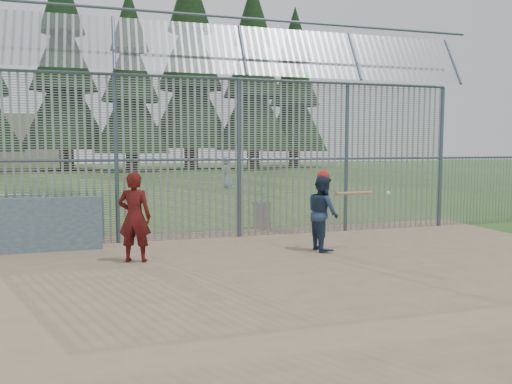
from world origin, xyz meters
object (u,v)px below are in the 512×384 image
object	(u,v)px
dugout_wall	(42,225)
onlooker	(135,217)
batter	(323,213)
trash_can	(262,215)

from	to	relation	value
dugout_wall	onlooker	distance (m)	2.43
batter	trash_can	world-z (taller)	batter
onlooker	trash_can	xyz separation A→B (m)	(3.68, 3.25, -0.54)
dugout_wall	onlooker	size ratio (longest dim) A/B	1.38
dugout_wall	batter	world-z (taller)	batter
batter	onlooker	size ratio (longest dim) A/B	0.92
onlooker	trash_can	world-z (taller)	onlooker
dugout_wall	onlooker	world-z (taller)	onlooker
dugout_wall	batter	size ratio (longest dim) A/B	1.49
onlooker	trash_can	bearing A→B (deg)	-119.23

